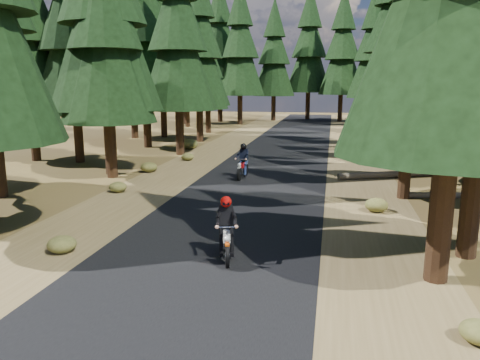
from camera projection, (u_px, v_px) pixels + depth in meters
name	position (u px, v px, depth m)	size (l,w,h in m)	color
ground	(231.00, 221.00, 15.51)	(120.00, 120.00, 0.00)	#4E391C
road	(256.00, 189.00, 20.32)	(6.00, 100.00, 0.01)	black
shoulder_l	(156.00, 184.00, 21.19)	(3.20, 100.00, 0.01)	brown
shoulder_r	(365.00, 193.00, 19.45)	(3.20, 100.00, 0.01)	brown
pine_forest	(291.00, 36.00, 34.14)	(34.59, 55.08, 16.32)	black
log_near	(395.00, 174.00, 22.73)	(0.32, 0.32, 5.94)	#4C4233
log_far	(454.00, 195.00, 18.64)	(0.24, 0.24, 3.80)	#4C4233
understory_shrubs	(251.00, 169.00, 23.50)	(13.86, 33.01, 0.69)	#474C1E
rider_lead	(226.00, 239.00, 12.11)	(1.00, 1.91, 1.63)	silver
rider_follow	(243.00, 167.00, 22.44)	(0.69, 1.90, 1.66)	#A40A0E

